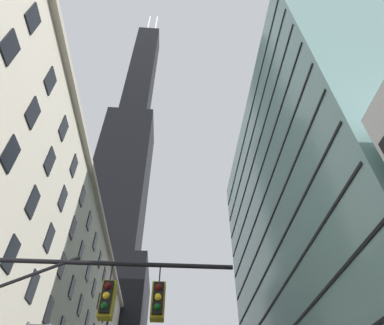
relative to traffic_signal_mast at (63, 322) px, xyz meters
The scene contains 3 objects.
dark_skyscraper 95.75m from the traffic_signal_mast, 101.33° to the left, with size 24.51×24.51×208.74m.
glass_office_midrise 39.55m from the traffic_signal_mast, 47.14° to the left, with size 18.34×43.07×48.20m.
traffic_signal_mast is the anchor object (origin of this frame).
Camera 1 is at (-0.53, -7.30, 1.81)m, focal length 30.91 mm.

